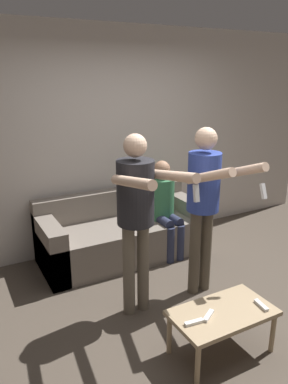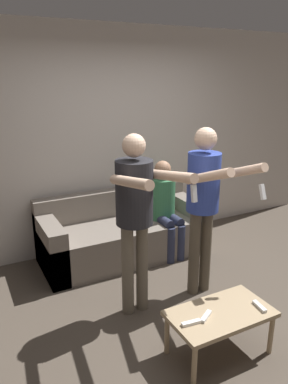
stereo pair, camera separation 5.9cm
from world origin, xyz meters
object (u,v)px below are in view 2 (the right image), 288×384
object	(u,v)px
couch	(123,234)
coffee_table	(220,317)
person_standing_left	(136,206)
remote_near	(259,306)
person_standing_right	(205,194)
remote_mid	(191,323)
person_seated	(165,204)
remote_far	(206,316)

from	to	relation	value
couch	coffee_table	world-z (taller)	couch
person_standing_left	couch	bearing A→B (deg)	71.67
couch	remote_near	size ratio (longest dim) A/B	12.84
person_standing_right	remote_mid	xyz separation A→B (m)	(-0.68, -0.81, -0.66)
person_standing_right	coffee_table	world-z (taller)	person_standing_right
person_standing_right	person_seated	bearing A→B (deg)	82.42
couch	person_standing_right	size ratio (longest dim) A/B	1.17
couch	person_standing_left	world-z (taller)	person_standing_left
person_standing_left	person_seated	xyz separation A→B (m)	(0.85, 0.94, -0.42)
person_standing_left	remote_far	world-z (taller)	person_standing_left
coffee_table	couch	bearing A→B (deg)	89.21
person_standing_left	coffee_table	bearing A→B (deg)	-67.02
person_standing_right	coffee_table	size ratio (longest dim) A/B	2.06
coffee_table	remote_near	distance (m)	0.33
person_standing_right	remote_near	world-z (taller)	person_standing_right
person_standing_right	person_seated	world-z (taller)	person_standing_right
remote_far	person_seated	bearing A→B (deg)	69.22
person_seated	remote_mid	size ratio (longest dim) A/B	7.57
couch	remote_mid	bearing A→B (deg)	-99.36
coffee_table	remote_mid	world-z (taller)	remote_mid
coffee_table	remote_near	world-z (taller)	remote_near
person_standing_right	remote_far	world-z (taller)	person_standing_right
person_standing_left	person_standing_right	bearing A→B (deg)	0.07
couch	remote_mid	distance (m)	1.94
person_standing_right	coffee_table	xyz separation A→B (m)	(-0.39, -0.80, -0.71)
coffee_table	remote_far	world-z (taller)	remote_far
couch	person_seated	world-z (taller)	person_seated
person_standing_left	person_standing_right	world-z (taller)	person_standing_right
person_seated	remote_near	world-z (taller)	person_seated
person_standing_left	person_standing_right	distance (m)	0.73
remote_far	couch	bearing A→B (deg)	84.84
remote_near	person_standing_left	bearing A→B (deg)	125.77
couch	coffee_table	bearing A→B (deg)	-90.79
person_seated	remote_near	distance (m)	1.86
person_standing_right	coffee_table	distance (m)	1.14
remote_mid	coffee_table	bearing A→B (deg)	3.76
couch	remote_mid	size ratio (longest dim) A/B	12.89
remote_mid	remote_far	size ratio (longest dim) A/B	1.04
coffee_table	person_seated	bearing A→B (deg)	73.46
person_seated	couch	bearing A→B (deg)	162.15
remote_near	remote_far	world-z (taller)	same
coffee_table	remote_mid	bearing A→B (deg)	-176.24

